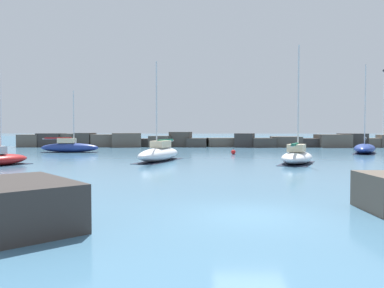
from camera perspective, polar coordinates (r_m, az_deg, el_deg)
ground_plane at (r=13.06m, az=8.92°, el=-10.74°), size 600.00×600.00×0.00m
open_sea_beyond at (r=125.00m, az=2.55°, el=0.80°), size 400.00×116.00×0.01m
breakwater_jetty at (r=65.00m, az=5.15°, el=0.48°), size 70.96×6.80×2.59m
foreground_rocks at (r=12.19m, az=-1.66°, el=-8.48°), size 17.50×6.23×1.40m
sailboat_moored_0 at (r=33.59m, az=15.69°, el=-1.82°), size 4.64×6.73×10.30m
sailboat_moored_3 at (r=35.26m, az=-5.00°, el=-1.43°), size 4.30×8.43×9.19m
sailboat_moored_4 at (r=51.56m, az=24.82°, el=-0.59°), size 5.68×8.30×11.00m
sailboat_moored_5 at (r=51.29m, az=-18.18°, el=-0.44°), size 7.54×1.93×8.02m
mooring_buoy_orange_near at (r=45.03m, az=6.31°, el=-1.23°), size 0.54×0.54×0.74m
mooring_buoy_far_side at (r=43.53m, az=-4.17°, el=-1.31°), size 0.59×0.59×0.79m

